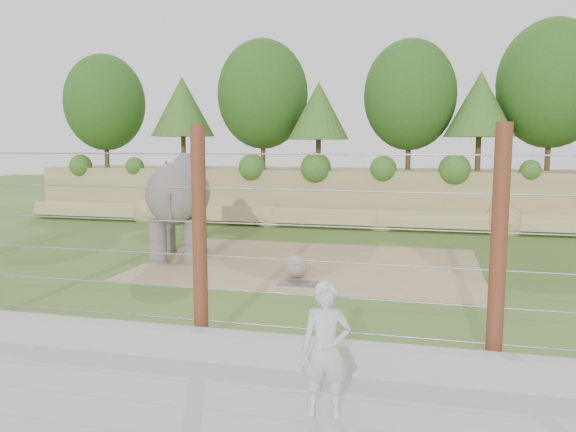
% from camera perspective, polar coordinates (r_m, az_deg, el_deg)
% --- Properties ---
extents(ground, '(90.00, 90.00, 0.00)m').
position_cam_1_polar(ground, '(14.65, -1.90, -7.19)').
color(ground, '#395620').
rests_on(ground, ground).
extents(back_embankment, '(30.00, 5.52, 8.77)m').
position_cam_1_polar(back_embankment, '(26.52, 6.88, 7.90)').
color(back_embankment, '#8F7B52').
rests_on(back_embankment, ground).
extents(dirt_patch, '(10.00, 7.00, 0.02)m').
position_cam_1_polar(dirt_patch, '(17.37, 2.41, -4.85)').
color(dirt_patch, '#9C7E59').
rests_on(dirt_patch, ground).
extents(drain_grate, '(1.00, 0.60, 0.03)m').
position_cam_1_polar(drain_grate, '(14.86, 0.97, -6.83)').
color(drain_grate, '#262628').
rests_on(drain_grate, dirt_patch).
extents(elephant, '(2.80, 4.36, 3.27)m').
position_cam_1_polar(elephant, '(18.36, -11.05, 0.81)').
color(elephant, slate).
rests_on(elephant, ground).
extents(stone_ball, '(0.62, 0.62, 0.62)m').
position_cam_1_polar(stone_ball, '(15.47, 0.80, -5.15)').
color(stone_ball, gray).
rests_on(stone_ball, dirt_patch).
extents(retaining_wall, '(26.00, 0.35, 0.50)m').
position_cam_1_polar(retaining_wall, '(10.07, -9.90, -12.63)').
color(retaining_wall, '#A6A69B').
rests_on(retaining_wall, ground).
extents(walkway, '(26.00, 4.00, 0.01)m').
position_cam_1_polar(walkway, '(8.52, -15.59, -18.42)').
color(walkway, '#A6A69B').
rests_on(walkway, ground).
extents(barrier_fence, '(20.26, 0.26, 4.00)m').
position_cam_1_polar(barrier_fence, '(10.07, -8.97, -2.30)').
color(barrier_fence, maroon).
rests_on(barrier_fence, ground).
extents(zookeeper, '(0.72, 0.52, 1.84)m').
position_cam_1_polar(zookeeper, '(7.73, 3.86, -13.42)').
color(zookeeper, '#B3B6BD').
rests_on(zookeeper, walkway).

